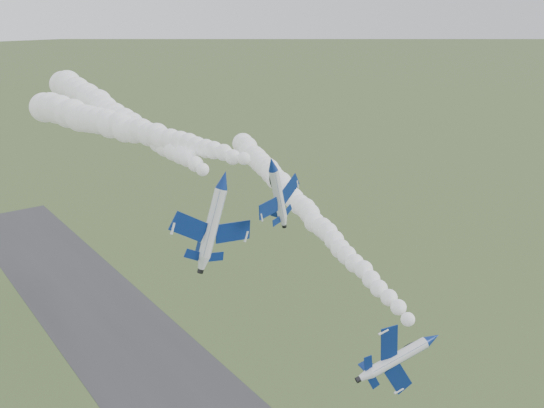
# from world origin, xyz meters

# --- Properties ---
(jet_lead) EXTENTS (5.27, 11.53, 9.17)m
(jet_lead) POSITION_xyz_m (12.87, -3.22, 28.89)
(jet_lead) COLOR silver
(smoke_trail_jet_lead) EXTENTS (23.05, 75.32, 4.84)m
(smoke_trail_jet_lead) POSITION_xyz_m (24.42, 36.09, 32.03)
(smoke_trail_jet_lead) COLOR white
(jet_pair_left) EXTENTS (11.25, 14.04, 4.47)m
(jet_pair_left) POSITION_xyz_m (-0.59, 21.08, 45.01)
(jet_pair_left) COLOR silver
(smoke_trail_jet_pair_left) EXTENTS (12.12, 73.32, 5.97)m
(smoke_trail_jet_pair_left) POSITION_xyz_m (1.67, 60.80, 46.89)
(smoke_trail_jet_pair_left) COLOR white
(jet_pair_right) EXTENTS (9.16, 11.07, 3.55)m
(jet_pair_right) POSITION_xyz_m (6.25, 19.90, 46.26)
(jet_pair_right) COLOR silver
(smoke_trail_jet_pair_right) EXTENTS (21.15, 52.44, 5.39)m
(smoke_trail_jet_pair_right) POSITION_xyz_m (-1.69, 47.75, 47.19)
(smoke_trail_jet_pair_right) COLOR white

